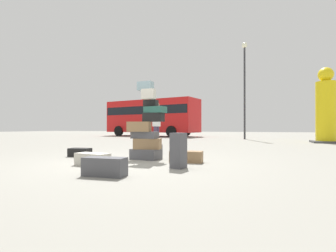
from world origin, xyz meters
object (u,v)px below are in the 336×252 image
Objects in this scene: person_bearded_onlooker at (156,121)px; parked_bus at (152,115)px; suitcase_charcoal_white_trunk at (178,150)px; yellow_dummy_statue at (326,109)px; lamp_post at (245,76)px; suitcase_tower at (147,131)px; suitcase_black_behind_tower at (80,152)px; suitcase_cream_foreground_near at (92,159)px; suitcase_brown_left_side at (186,157)px; suitcase_charcoal_foreground_far at (105,167)px; suitcase_charcoal_upright_blue at (149,149)px.

parked_bus is at bearing -155.57° from person_bearded_onlooker.
parked_bus reaches higher than suitcase_charcoal_white_trunk.
yellow_dummy_statue reaches higher than suitcase_charcoal_white_trunk.
suitcase_charcoal_white_trunk is 0.11× the size of lamp_post.
lamp_post is (2.66, 8.67, 3.10)m from person_bearded_onlooker.
suitcase_tower is 2.82× the size of suitcase_charcoal_white_trunk.
parked_bus reaches higher than person_bearded_onlooker.
parked_bus is 9.13m from lamp_post.
suitcase_black_behind_tower is at bearing -178.10° from suitcase_tower.
person_bearded_onlooker is (-0.36, 4.29, 0.88)m from suitcase_cream_foreground_near.
lamp_post reaches higher than yellow_dummy_statue.
suitcase_brown_left_side is 10.38m from yellow_dummy_statue.
suitcase_cream_foreground_near is (-0.62, -1.29, -0.56)m from suitcase_tower.
suitcase_black_behind_tower is at bearing 146.38° from suitcase_cream_foreground_near.
suitcase_charcoal_foreground_far is at bearing -116.19° from yellow_dummy_statue.
suitcase_black_behind_tower is 0.82× the size of suitcase_charcoal_white_trunk.
lamp_post is (1.69, 11.66, 3.43)m from suitcase_tower.
suitcase_cream_foreground_near is 1.01× the size of suitcase_brown_left_side.
suitcase_charcoal_white_trunk is (1.73, 0.28, 0.21)m from suitcase_cream_foreground_near.
person_bearded_onlooker is (-0.49, 1.77, 0.88)m from suitcase_charcoal_upright_blue.
suitcase_charcoal_white_trunk is (0.07, -0.81, 0.21)m from suitcase_brown_left_side.
suitcase_charcoal_upright_blue is (1.43, 1.29, 0.02)m from suitcase_black_behind_tower.
suitcase_tower is at bearing -98.25° from lamp_post.
suitcase_black_behind_tower is at bearing 132.52° from suitcase_charcoal_foreground_far.
suitcase_brown_left_side is (2.95, -0.14, 0.02)m from suitcase_black_behind_tower.
suitcase_tower is 2.46× the size of suitcase_charcoal_upright_blue.
suitcase_charcoal_upright_blue is 2.04m from person_bearded_onlooker.
suitcase_charcoal_white_trunk is 13.24m from lamp_post.
suitcase_cream_foreground_near is 4.39m from person_bearded_onlooker.
suitcase_tower is 1.54m from suitcase_cream_foreground_near.
person_bearded_onlooker is (-0.97, 3.00, 0.33)m from suitcase_tower.
suitcase_brown_left_side is 0.19× the size of yellow_dummy_statue.
suitcase_black_behind_tower is 1.92m from suitcase_charcoal_upright_blue.
suitcase_charcoal_foreground_far is 1.45m from suitcase_charcoal_white_trunk.
suitcase_tower is at bearing -4.90° from suitcase_black_behind_tower.
suitcase_black_behind_tower is at bearing -62.28° from parked_bus.
suitcase_tower is 12.27m from lamp_post.
suitcase_black_behind_tower is 3.18m from suitcase_charcoal_white_trunk.
suitcase_charcoal_foreground_far is (0.86, -0.87, 0.02)m from suitcase_cream_foreground_near.
person_bearded_onlooker is at bearing 66.19° from suitcase_black_behind_tower.
parked_bus is at bearing 126.76° from suitcase_charcoal_white_trunk.
suitcase_cream_foreground_near is 13.75m from lamp_post.
yellow_dummy_statue reaches higher than suitcase_cream_foreground_near.
suitcase_black_behind_tower is at bearing 173.59° from suitcase_brown_left_side.
parked_bus is at bearing 119.32° from suitcase_cream_foreground_near.
suitcase_cream_foreground_near is 1.06× the size of suitcase_charcoal_foreground_far.
suitcase_brown_left_side is 17.20m from parked_bus.
suitcase_black_behind_tower is (-1.91, -0.06, -0.57)m from suitcase_tower.
yellow_dummy_statue is at bearing 59.36° from suitcase_brown_left_side.
suitcase_brown_left_side is at bearing -117.01° from yellow_dummy_statue.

